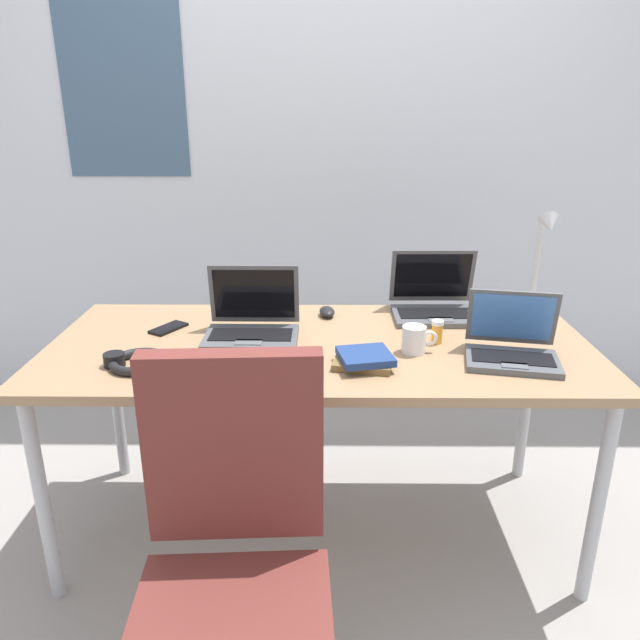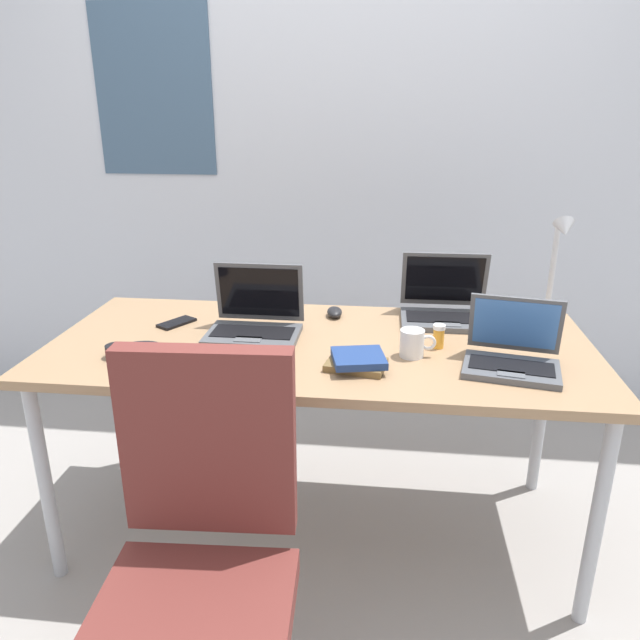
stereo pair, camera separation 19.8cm
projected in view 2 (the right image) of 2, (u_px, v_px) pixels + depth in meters
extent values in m
plane|color=gray|center=(320.00, 525.00, 2.26)|extent=(12.00, 12.00, 0.00)
cube|color=silver|center=(347.00, 147.00, 2.85)|extent=(6.00, 0.12, 2.60)
cube|color=#3F5972|center=(154.00, 91.00, 2.80)|extent=(0.56, 0.01, 0.76)
cube|color=#9E7A56|center=(320.00, 347.00, 2.01)|extent=(1.80, 0.80, 0.03)
cylinder|color=#B2B5BA|center=(45.00, 483.00, 1.91)|extent=(0.04, 0.04, 0.71)
cylinder|color=#B2B5BA|center=(596.00, 523.00, 1.73)|extent=(0.04, 0.04, 0.71)
cylinder|color=#B2B5BA|center=(132.00, 389.00, 2.55)|extent=(0.04, 0.04, 0.71)
cylinder|color=#B2B5BA|center=(542.00, 410.00, 2.36)|extent=(0.04, 0.04, 0.71)
cylinder|color=silver|center=(546.00, 319.00, 2.21)|extent=(0.12, 0.12, 0.02)
cylinder|color=silver|center=(552.00, 272.00, 2.15)|extent=(0.02, 0.02, 0.34)
cylinder|color=silver|center=(562.00, 227.00, 2.05)|extent=(0.01, 0.08, 0.01)
cone|color=silver|center=(565.00, 229.00, 2.02)|extent=(0.07, 0.09, 0.09)
cube|color=#515459|center=(253.00, 335.00, 2.04)|extent=(0.31, 0.22, 0.02)
cube|color=black|center=(253.00, 332.00, 2.04)|extent=(0.28, 0.12, 0.00)
cube|color=#595B60|center=(248.00, 339.00, 1.98)|extent=(0.09, 0.05, 0.00)
cube|color=#515459|center=(259.00, 292.00, 2.12)|extent=(0.31, 0.04, 0.21)
cube|color=black|center=(259.00, 292.00, 2.11)|extent=(0.28, 0.03, 0.18)
cube|color=#515459|center=(445.00, 320.00, 2.18)|extent=(0.32, 0.22, 0.02)
cube|color=black|center=(446.00, 317.00, 2.18)|extent=(0.28, 0.12, 0.00)
cube|color=#595B60|center=(448.00, 324.00, 2.11)|extent=(0.09, 0.05, 0.00)
cube|color=#515459|center=(444.00, 279.00, 2.27)|extent=(0.32, 0.06, 0.22)
cube|color=black|center=(444.00, 279.00, 2.27)|extent=(0.29, 0.05, 0.18)
cube|color=#515459|center=(511.00, 369.00, 1.78)|extent=(0.31, 0.24, 0.02)
cube|color=black|center=(511.00, 366.00, 1.78)|extent=(0.26, 0.15, 0.00)
cube|color=#595B60|center=(511.00, 374.00, 1.72)|extent=(0.08, 0.06, 0.00)
cube|color=#515459|center=(515.00, 324.00, 1.85)|extent=(0.28, 0.10, 0.19)
cube|color=#3F72BF|center=(515.00, 324.00, 1.85)|extent=(0.25, 0.09, 0.16)
ellipsoid|color=black|center=(335.00, 312.00, 2.25)|extent=(0.07, 0.10, 0.03)
cube|color=black|center=(177.00, 323.00, 2.17)|extent=(0.13, 0.15, 0.01)
torus|color=black|center=(139.00, 354.00, 1.88)|extent=(0.18, 0.18, 0.03)
cylinder|color=black|center=(116.00, 351.00, 1.89)|extent=(0.06, 0.06, 0.04)
cylinder|color=black|center=(162.00, 353.00, 1.87)|extent=(0.06, 0.06, 0.04)
cylinder|color=gold|center=(439.00, 339.00, 1.95)|extent=(0.04, 0.04, 0.06)
cylinder|color=white|center=(439.00, 327.00, 1.94)|extent=(0.04, 0.04, 0.01)
cube|color=brown|center=(356.00, 365.00, 1.81)|extent=(0.19, 0.15, 0.02)
cube|color=navy|center=(359.00, 358.00, 1.80)|extent=(0.18, 0.18, 0.02)
cylinder|color=white|center=(412.00, 343.00, 1.88)|extent=(0.08, 0.08, 0.09)
torus|color=white|center=(428.00, 343.00, 1.88)|extent=(0.05, 0.01, 0.05)
cube|color=brown|center=(190.00, 628.00, 1.31)|extent=(0.46, 0.46, 0.07)
cube|color=brown|center=(208.00, 441.00, 1.44)|extent=(0.42, 0.08, 0.48)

